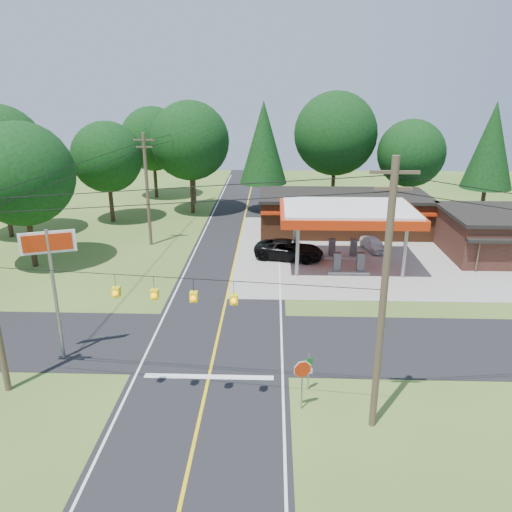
{
  "coord_description": "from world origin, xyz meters",
  "views": [
    {
      "loc": [
        3.12,
        -25.13,
        13.91
      ],
      "look_at": [
        2.0,
        7.0,
        2.8
      ],
      "focal_mm": 35.0,
      "sensor_mm": 36.0,
      "label": 1
    }
  ],
  "objects_px": {
    "big_stop_sign": "(51,264)",
    "octagonal_stop_sign": "(302,373)",
    "gas_canopy": "(348,214)",
    "sedan_car": "(373,244)",
    "suv_car": "(289,250)"
  },
  "relations": [
    {
      "from": "suv_car",
      "to": "big_stop_sign",
      "type": "xyz_separation_m",
      "value": [
        -12.5,
        -16.51,
        4.57
      ]
    },
    {
      "from": "sedan_car",
      "to": "octagonal_stop_sign",
      "type": "xyz_separation_m",
      "value": [
        -7.5,
        -23.01,
        1.26
      ]
    },
    {
      "from": "sedan_car",
      "to": "octagonal_stop_sign",
      "type": "relative_size",
      "value": 1.39
    },
    {
      "from": "gas_canopy",
      "to": "big_stop_sign",
      "type": "bearing_deg",
      "value": -138.56
    },
    {
      "from": "sedan_car",
      "to": "octagonal_stop_sign",
      "type": "height_order",
      "value": "octagonal_stop_sign"
    },
    {
      "from": "gas_canopy",
      "to": "octagonal_stop_sign",
      "type": "xyz_separation_m",
      "value": [
        -4.5,
        -19.01,
        -2.42
      ]
    },
    {
      "from": "gas_canopy",
      "to": "suv_car",
      "type": "relative_size",
      "value": 1.86
    },
    {
      "from": "gas_canopy",
      "to": "sedan_car",
      "type": "xyz_separation_m",
      "value": [
        3.0,
        4.0,
        -3.68
      ]
    },
    {
      "from": "gas_canopy",
      "to": "big_stop_sign",
      "type": "height_order",
      "value": "big_stop_sign"
    },
    {
      "from": "gas_canopy",
      "to": "sedan_car",
      "type": "height_order",
      "value": "gas_canopy"
    },
    {
      "from": "gas_canopy",
      "to": "big_stop_sign",
      "type": "xyz_separation_m",
      "value": [
        -17.0,
        -15.01,
        1.09
      ]
    },
    {
      "from": "gas_canopy",
      "to": "suv_car",
      "type": "height_order",
      "value": "gas_canopy"
    },
    {
      "from": "gas_canopy",
      "to": "suv_car",
      "type": "xyz_separation_m",
      "value": [
        -4.5,
        1.5,
        -3.47
      ]
    },
    {
      "from": "big_stop_sign",
      "to": "octagonal_stop_sign",
      "type": "height_order",
      "value": "big_stop_sign"
    },
    {
      "from": "gas_canopy",
      "to": "octagonal_stop_sign",
      "type": "relative_size",
      "value": 4.28
    }
  ]
}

